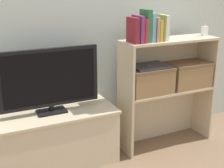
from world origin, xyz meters
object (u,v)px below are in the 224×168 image
object	(u,v)px
tv_stand	(53,139)
tv	(50,79)
book_maroon	(133,30)
book_ivory	(163,28)
book_plum	(138,29)
storage_basket_left	(149,79)
book_mustard	(157,30)
book_forest	(146,26)
book_skyblue	(150,27)
book_tan	(154,29)
baby_monitor	(205,31)
book_olive	(160,28)
storage_basket_right	(188,73)
laptop	(149,66)
book_crimson	(142,31)

from	to	relation	value
tv_stand	tv	size ratio (longest dim) A/B	1.31
book_maroon	book_ivory	size ratio (longest dim) A/B	0.96
book_plum	storage_basket_left	xyz separation A→B (m)	(0.13, 0.02, -0.43)
storage_basket_left	book_mustard	bearing A→B (deg)	-22.40
book_forest	book_ivory	size ratio (longest dim) A/B	1.24
book_skyblue	book_plum	bearing A→B (deg)	180.00
book_maroon	book_tan	distance (m)	0.19
book_maroon	book_tan	xyz separation A→B (m)	(0.19, 0.00, -0.00)
book_ivory	baby_monitor	world-z (taller)	book_ivory
book_olive	baby_monitor	xyz separation A→B (m)	(0.50, 0.03, -0.06)
book_maroon	storage_basket_right	distance (m)	0.72
book_tan	baby_monitor	size ratio (longest dim) A/B	1.68
book_plum	laptop	xyz separation A→B (m)	(0.13, 0.02, -0.32)
book_mustard	book_forest	bearing A→B (deg)	-180.00
book_olive	baby_monitor	world-z (taller)	book_olive
tv	book_maroon	size ratio (longest dim) A/B	3.84
tv_stand	book_ivory	bearing A→B (deg)	-6.41
tv_stand	book_tan	bearing A→B (deg)	-7.08
book_forest	storage_basket_left	bearing A→B (deg)	17.36
storage_basket_right	book_skyblue	bearing A→B (deg)	-177.45
tv_stand	book_forest	distance (m)	1.15
baby_monitor	laptop	bearing A→B (deg)	-178.50
book_maroon	book_mustard	xyz separation A→B (m)	(0.22, 0.00, -0.01)
book_plum	storage_basket_left	size ratio (longest dim) A/B	0.54
book_crimson	book_ivory	world-z (taller)	book_ivory
book_skyblue	laptop	xyz separation A→B (m)	(0.02, 0.02, -0.32)
book_mustard	baby_monitor	size ratio (longest dim) A/B	1.50
book_maroon	book_crimson	xyz separation A→B (m)	(0.08, 0.00, -0.01)
book_forest	book_skyblue	world-z (taller)	book_forest
tv_stand	book_ivory	world-z (taller)	book_ivory
book_tan	book_skyblue	bearing A→B (deg)	180.00
book_olive	book_ivory	distance (m)	0.03
book_maroon	tv	bearing A→B (deg)	170.98
book_olive	book_crimson	bearing A→B (deg)	180.00
tv	book_skyblue	distance (m)	0.88
book_ivory	storage_basket_right	distance (m)	0.52
book_ivory	laptop	distance (m)	0.33
book_plum	book_olive	world-z (taller)	book_plum
book_skyblue	book_olive	distance (m)	0.09
baby_monitor	storage_basket_left	xyz separation A→B (m)	(-0.57, -0.01, -0.37)
book_crimson	book_forest	size ratio (longest dim) A/B	0.72
book_skyblue	book_ivory	size ratio (longest dim) A/B	1.10
tv	book_maroon	distance (m)	0.74
tv	book_forest	size ratio (longest dim) A/B	2.99
book_tan	storage_basket_left	bearing A→B (deg)	133.58
storage_basket_left	book_plum	bearing A→B (deg)	-171.74
book_plum	book_skyblue	world-z (taller)	book_skyblue
book_olive	storage_basket_left	distance (m)	0.43
book_crimson	storage_basket_right	size ratio (longest dim) A/B	0.47
book_mustard	laptop	xyz separation A→B (m)	(-0.05, 0.02, -0.30)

